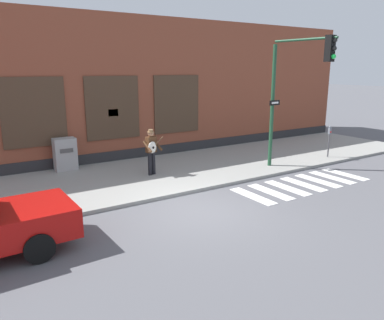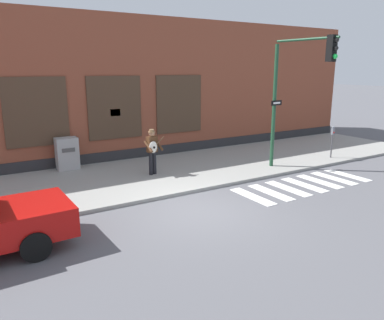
{
  "view_description": "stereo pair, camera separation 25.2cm",
  "coord_description": "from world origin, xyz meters",
  "px_view_note": "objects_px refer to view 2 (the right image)",
  "views": [
    {
      "loc": [
        -5.72,
        -8.57,
        4.04
      ],
      "look_at": [
        0.82,
        1.68,
        1.06
      ],
      "focal_mm": 35.0,
      "sensor_mm": 36.0,
      "label": 1
    },
    {
      "loc": [
        -5.51,
        -8.71,
        4.04
      ],
      "look_at": [
        0.82,
        1.68,
        1.06
      ],
      "focal_mm": 35.0,
      "sensor_mm": 36.0,
      "label": 2
    }
  ],
  "objects_px": {
    "busker": "(152,149)",
    "traffic_light": "(297,81)",
    "parking_meter": "(332,137)",
    "utility_box": "(67,154)"
  },
  "relations": [
    {
      "from": "busker",
      "to": "parking_meter",
      "type": "distance_m",
      "value": 8.26
    },
    {
      "from": "busker",
      "to": "utility_box",
      "type": "relative_size",
      "value": 1.35
    },
    {
      "from": "busker",
      "to": "traffic_light",
      "type": "xyz_separation_m",
      "value": [
        4.87,
        -2.36,
        2.49
      ]
    },
    {
      "from": "traffic_light",
      "to": "utility_box",
      "type": "distance_m",
      "value": 9.3
    },
    {
      "from": "traffic_light",
      "to": "parking_meter",
      "type": "bearing_deg",
      "value": 12.17
    },
    {
      "from": "busker",
      "to": "parking_meter",
      "type": "relative_size",
      "value": 1.21
    },
    {
      "from": "busker",
      "to": "traffic_light",
      "type": "relative_size",
      "value": 0.34
    },
    {
      "from": "traffic_light",
      "to": "utility_box",
      "type": "bearing_deg",
      "value": 147.13
    },
    {
      "from": "utility_box",
      "to": "traffic_light",
      "type": "bearing_deg",
      "value": -32.87
    },
    {
      "from": "parking_meter",
      "to": "busker",
      "type": "bearing_deg",
      "value": 168.36
    }
  ]
}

